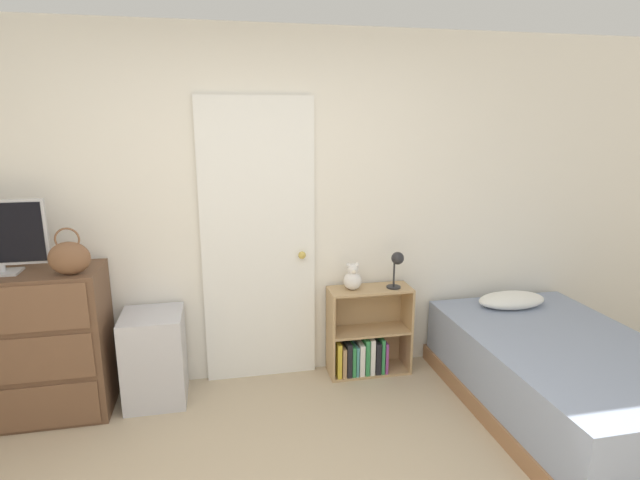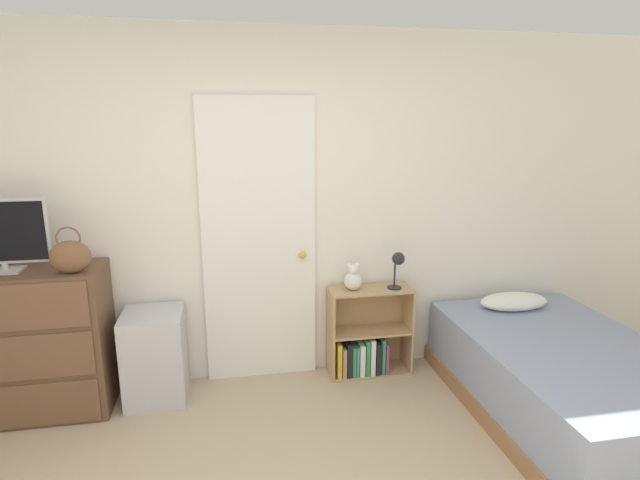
% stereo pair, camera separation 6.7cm
% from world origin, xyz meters
% --- Properties ---
extents(wall_back, '(10.00, 0.06, 2.55)m').
position_xyz_m(wall_back, '(0.00, 2.05, 1.27)').
color(wall_back, white).
rests_on(wall_back, ground_plane).
extents(door_closed, '(0.82, 0.09, 2.08)m').
position_xyz_m(door_closed, '(0.05, 2.00, 1.04)').
color(door_closed, white).
rests_on(door_closed, ground_plane).
extents(dresser, '(1.01, 0.46, 0.99)m').
position_xyz_m(dresser, '(-1.49, 1.77, 0.50)').
color(dresser, brown).
rests_on(dresser, ground_plane).
extents(tv, '(0.56, 0.16, 0.46)m').
position_xyz_m(tv, '(-1.55, 1.76, 1.23)').
color(tv, '#B7B7BC').
rests_on(tv, dresser).
extents(handbag, '(0.24, 0.14, 0.30)m').
position_xyz_m(handbag, '(-1.13, 1.65, 1.10)').
color(handbag, brown).
rests_on(handbag, dresser).
extents(storage_bin, '(0.41, 0.41, 0.64)m').
position_xyz_m(storage_bin, '(-0.70, 1.80, 0.32)').
color(storage_bin, silver).
rests_on(storage_bin, ground_plane).
extents(bookshelf, '(0.63, 0.25, 0.68)m').
position_xyz_m(bookshelf, '(0.84, 1.88, 0.25)').
color(bookshelf, tan).
rests_on(bookshelf, ground_plane).
extents(teddy_bear, '(0.14, 0.14, 0.21)m').
position_xyz_m(teddy_bear, '(0.73, 1.88, 0.77)').
color(teddy_bear, silver).
rests_on(teddy_bear, bookshelf).
extents(desk_lamp, '(0.12, 0.12, 0.28)m').
position_xyz_m(desk_lamp, '(1.06, 1.84, 0.88)').
color(desk_lamp, '#262628').
rests_on(desk_lamp, bookshelf).
extents(bed, '(1.19, 1.87, 0.62)m').
position_xyz_m(bed, '(1.98, 1.08, 0.26)').
color(bed, '#996B47').
rests_on(bed, ground_plane).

